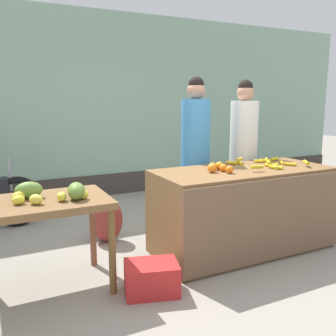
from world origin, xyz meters
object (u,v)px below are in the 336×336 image
produce_crate (151,278)px  produce_sack (107,219)px  vendor_woman_blue_shirt (195,156)px  vendor_woman_white_shirt (243,154)px

produce_crate → produce_sack: bearing=89.7°
vendor_woman_blue_shirt → produce_crate: size_ratio=4.21×
produce_crate → produce_sack: produce_sack is taller
produce_crate → vendor_woman_blue_shirt: bearing=46.0°
vendor_woman_blue_shirt → produce_sack: 1.26m
produce_sack → vendor_woman_white_shirt: bearing=-6.7°
vendor_woman_blue_shirt → produce_sack: (-1.04, 0.19, -0.68)m
vendor_woman_white_shirt → produce_crate: (-1.73, -1.07, -0.80)m
vendor_woman_blue_shirt → produce_crate: 1.71m
produce_sack → produce_crate: bearing=-90.3°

